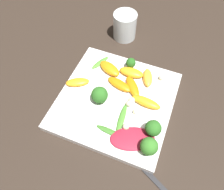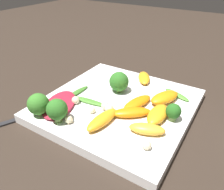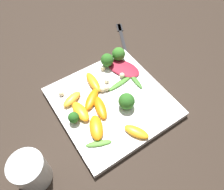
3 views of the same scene
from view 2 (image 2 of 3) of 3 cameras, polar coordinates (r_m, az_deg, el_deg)
name	(u,v)px [view 2 (image 2 of 3)]	position (r m, az deg, el deg)	size (l,w,h in m)	color
ground_plane	(118,109)	(0.47, 1.56, -3.67)	(2.40, 2.40, 0.00)	#2D231C
plate	(118,105)	(0.46, 1.58, -2.69)	(0.29, 0.29, 0.02)	white
radicchio_leaf_0	(60,104)	(0.45, -13.55, -2.32)	(0.12, 0.10, 0.01)	maroon
orange_segment_0	(102,120)	(0.39, -2.53, -6.43)	(0.08, 0.03, 0.02)	orange
orange_segment_1	(165,97)	(0.46, 13.59, -0.64)	(0.08, 0.06, 0.02)	orange
orange_segment_2	(131,112)	(0.41, 5.11, -4.55)	(0.07, 0.07, 0.02)	orange
orange_segment_3	(144,78)	(0.54, 8.36, 4.47)	(0.07, 0.05, 0.01)	orange
orange_segment_4	(137,103)	(0.44, 6.65, -2.03)	(0.08, 0.05, 0.02)	orange
orange_segment_5	(147,129)	(0.38, 9.15, -8.75)	(0.04, 0.07, 0.02)	#FCAD33
orange_segment_6	(158,114)	(0.41, 11.83, -4.96)	(0.07, 0.03, 0.02)	orange
broccoli_floret_0	(57,110)	(0.40, -14.16, -3.76)	(0.04, 0.04, 0.05)	#84AD5B
broccoli_floret_1	(174,111)	(0.41, 15.86, -3.99)	(0.03, 0.03, 0.03)	#7A9E51
broccoli_floret_2	(38,104)	(0.43, -18.68, -2.29)	(0.04, 0.04, 0.04)	#7A9E51
broccoli_floret_3	(119,82)	(0.48, 1.84, 3.47)	(0.04, 0.04, 0.05)	#7A9E51
arugula_sprig_0	(177,95)	(0.49, 16.61, 0.10)	(0.04, 0.06, 0.01)	#518E33
arugula_sprig_1	(76,93)	(0.49, -9.34, 0.61)	(0.08, 0.02, 0.01)	#3D7528
arugula_sprig_2	(89,101)	(0.45, -6.16, -1.58)	(0.02, 0.09, 0.01)	#47842D
macadamia_nut_0	(69,119)	(0.40, -11.22, -6.30)	(0.01, 0.01, 0.01)	beige
macadamia_nut_1	(105,106)	(0.43, -1.77, -2.87)	(0.02, 0.02, 0.02)	beige
macadamia_nut_2	(76,100)	(0.45, -9.49, -1.33)	(0.02, 0.02, 0.02)	beige
macadamia_nut_3	(92,110)	(0.42, -5.21, -3.90)	(0.01, 0.01, 0.01)	beige
macadamia_nut_4	(147,145)	(0.35, 9.10, -12.86)	(0.01, 0.01, 0.01)	beige
macadamia_nut_5	(109,109)	(0.42, -0.69, -3.56)	(0.02, 0.02, 0.02)	beige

